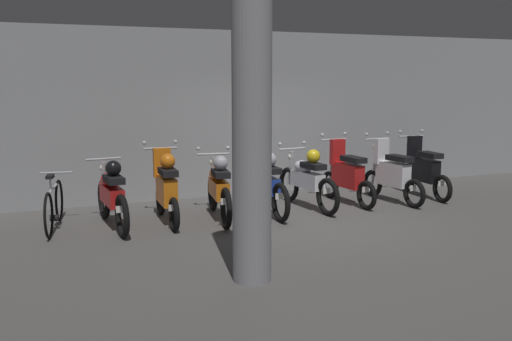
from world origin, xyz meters
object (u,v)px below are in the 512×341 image
Objects in this scene: motorbike_slot_2 at (219,187)px; motorbike_slot_6 at (391,174)px; motorbike_slot_3 at (265,183)px; support_pillar at (252,141)px; motorbike_slot_7 at (423,170)px; motorbike_slot_5 at (346,175)px; bicycle at (54,206)px; motorbike_slot_0 at (112,194)px; motorbike_slot_1 at (166,188)px; motorbike_slot_4 at (307,179)px.

motorbike_slot_2 is 3.42m from motorbike_slot_6.
motorbike_slot_6 is (2.57, -0.02, 0.00)m from motorbike_slot_3.
support_pillar reaches higher than motorbike_slot_6.
motorbike_slot_7 reaches higher than motorbike_slot_2.
motorbike_slot_3 is at bearing -173.92° from motorbike_slot_5.
motorbike_slot_6 reaches higher than motorbike_slot_2.
motorbike_slot_5 is (2.57, 0.24, -0.00)m from motorbike_slot_2.
motorbike_slot_2 is at bearing 79.52° from support_pillar.
bicycle is (-5.13, 0.07, -0.17)m from motorbike_slot_5.
motorbike_slot_5 reaches higher than motorbike_slot_0.
motorbike_slot_5 is 1.72m from motorbike_slot_7.
motorbike_slot_1 reaches higher than motorbike_slot_4.
motorbike_slot_1 is 0.98× the size of bicycle.
motorbike_slot_1 is 2.57m from motorbike_slot_4.
motorbike_slot_5 is 1.00× the size of motorbike_slot_7.
motorbike_slot_6 is (5.14, -0.03, 0.00)m from motorbike_slot_0.
motorbike_slot_1 reaches higher than bicycle.
motorbike_slot_6 is at bearing -13.03° from motorbike_slot_5.
motorbike_slot_0 is at bearing -177.81° from motorbike_slot_5.
support_pillar is at bearing -100.48° from motorbike_slot_2.
motorbike_slot_1 and motorbike_slot_5 have the same top height.
motorbike_slot_4 is at bearing -178.70° from motorbike_slot_7.
motorbike_slot_2 is at bearing -177.06° from motorbike_slot_7.
motorbike_slot_0 is 3.37m from support_pillar.
motorbike_slot_2 is at bearing -2.47° from motorbike_slot_0.
bicycle is at bearing 179.30° from motorbike_slot_7.
motorbike_slot_6 is 1.00× the size of motorbike_slot_7.
motorbike_slot_0 is 1.72m from motorbike_slot_2.
motorbike_slot_1 is at bearing 179.07° from motorbike_slot_3.
motorbike_slot_2 is (1.72, -0.07, 0.00)m from motorbike_slot_0.
motorbike_slot_5 reaches higher than motorbike_slot_4.
motorbike_slot_4 is (2.57, 0.08, -0.04)m from motorbike_slot_1.
support_pillar is at bearing -83.78° from motorbike_slot_1.
motorbike_slot_2 reaches higher than motorbike_slot_3.
motorbike_slot_3 is 1.14× the size of bicycle.
motorbike_slot_3 is (0.86, 0.06, -0.00)m from motorbike_slot_2.
bicycle is at bearing 178.10° from motorbike_slot_4.
motorbike_slot_1 is at bearing -7.36° from bicycle.
motorbike_slot_3 is at bearing -0.93° from motorbike_slot_1.
motorbike_slot_1 is 1.72m from motorbike_slot_3.
motorbike_slot_4 is at bearing 5.40° from motorbike_slot_2.
motorbike_slot_0 is 1.16× the size of motorbike_slot_5.
motorbike_slot_7 is at bearing 11.80° from motorbike_slot_6.
motorbike_slot_1 is at bearing 179.41° from motorbike_slot_6.
motorbike_slot_6 is 6.00m from bicycle.
bicycle is (-2.56, 0.30, -0.17)m from motorbike_slot_2.
motorbike_slot_4 is at bearing 53.63° from support_pillar.
motorbike_slot_1 is at bearing -177.42° from motorbike_slot_5.
motorbike_slot_3 is at bearing -172.93° from motorbike_slot_4.
motorbike_slot_5 is 1.00× the size of motorbike_slot_6.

